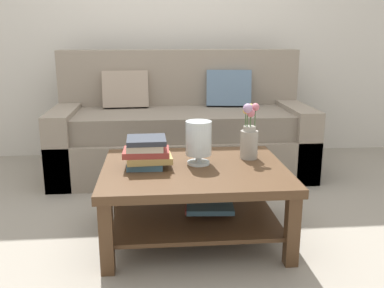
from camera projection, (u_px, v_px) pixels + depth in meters
The scene contains 7 objects.
ground_plane at pixel (179, 215), 2.93m from camera, with size 10.00×10.00×0.00m, color gray.
back_wall at pixel (168, 18), 4.18m from camera, with size 6.40×0.12×2.70m, color beige.
couch at pixel (182, 131), 3.79m from camera, with size 2.18×0.90×1.06m.
coffee_table at pixel (195, 186), 2.55m from camera, with size 1.08×0.87×0.44m.
book_stack_main at pixel (147, 153), 2.49m from camera, with size 0.29×0.23×0.18m.
glass_hurricane_vase at pixel (199, 140), 2.53m from camera, with size 0.16×0.16×0.26m.
flower_pitcher at pixel (249, 137), 2.65m from camera, with size 0.11×0.11×0.35m.
Camera 1 is at (-0.15, -2.71, 1.21)m, focal length 39.96 mm.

